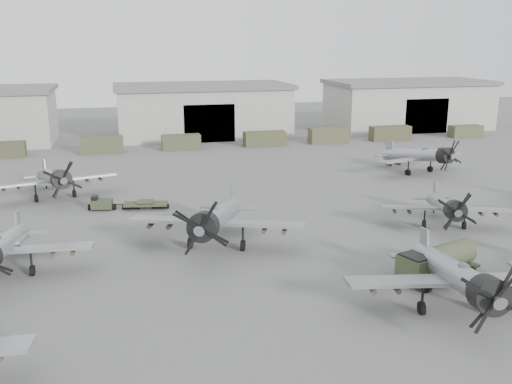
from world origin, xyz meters
TOP-DOWN VIEW (x-y plane):
  - ground at (0.00, 0.00)m, footprint 220.00×220.00m
  - hangar_center at (0.00, 61.96)m, footprint 29.00×14.80m
  - hangar_right at (38.00, 61.96)m, footprint 29.00×14.80m
  - support_truck_1 at (-29.74, 50.00)m, footprint 5.86×2.20m
  - support_truck_2 at (-16.47, 50.00)m, footprint 5.94×2.20m
  - support_truck_3 at (-5.13, 50.00)m, footprint 5.66×2.20m
  - support_truck_4 at (7.67, 50.00)m, footprint 6.38×2.20m
  - support_truck_5 at (18.02, 50.00)m, footprint 6.08×2.20m
  - support_truck_6 at (28.67, 50.00)m, footprint 6.56×2.20m
  - support_truck_7 at (42.49, 50.00)m, footprint 5.45×2.20m
  - aircraft_near_1 at (4.46, -6.72)m, footprint 13.08×11.78m
  - aircraft_mid_1 at (-7.38, 7.25)m, footprint 13.60×12.29m
  - aircraft_mid_2 at (12.57, 7.63)m, footprint 11.03×9.95m
  - aircraft_far_0 at (-20.71, 25.31)m, footprint 12.42×11.18m
  - aircraft_far_1 at (21.19, 27.07)m, footprint 12.36×11.13m
  - aircraft_extra_129 at (-22.33, 5.34)m, footprint 12.05×10.84m
  - fuel_tanker at (6.12, -1.95)m, footprint 6.53×4.19m
  - tug_trailer at (-14.55, 20.22)m, footprint 7.27×2.50m

SIDE VIEW (x-z plane):
  - ground at x=0.00m, z-range 0.00..0.00m
  - tug_trailer at x=-14.55m, z-range -0.18..1.26m
  - support_truck_7 at x=42.49m, z-range 0.00..1.96m
  - support_truck_1 at x=-29.74m, z-range 0.00..2.11m
  - support_truck_3 at x=-5.13m, z-range 0.00..2.20m
  - support_truck_4 at x=7.67m, z-range 0.00..2.22m
  - support_truck_6 at x=28.67m, z-range 0.00..2.31m
  - support_truck_2 at x=-16.47m, z-range 0.00..2.35m
  - support_truck_5 at x=18.02m, z-range 0.00..2.46m
  - fuel_tanker at x=6.12m, z-range 0.18..2.57m
  - aircraft_mid_2 at x=12.57m, z-range -0.20..4.25m
  - aircraft_extra_129 at x=-22.33m, z-range -0.22..4.60m
  - aircraft_far_1 at x=21.19m, z-range -0.22..4.71m
  - aircraft_far_0 at x=-20.71m, z-range -0.22..4.73m
  - aircraft_near_1 at x=4.46m, z-range -0.23..4.96m
  - aircraft_mid_1 at x=-7.38m, z-range -0.25..5.26m
  - hangar_center at x=0.00m, z-range 0.02..8.72m
  - hangar_right at x=38.00m, z-range 0.02..8.72m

